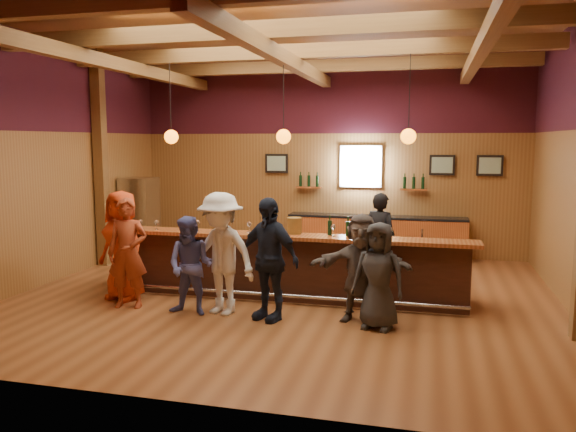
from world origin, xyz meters
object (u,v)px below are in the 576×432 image
Objects in this scene: stainless_fridge at (140,217)px; bottle_a at (330,227)px; customer_dark at (378,276)px; ice_bucket at (294,226)px; customer_redvest at (128,253)px; customer_navy at (268,259)px; bartender at (380,239)px; customer_orange at (122,245)px; customer_denim at (191,266)px; customer_brown at (361,268)px; customer_white at (221,254)px; bar_counter at (287,265)px; back_bar_cabinet at (376,236)px.

stainless_fridge is 5.58m from bottle_a.
customer_dark is 1.94m from ice_bucket.
customer_navy reaches higher than customer_redvest.
bartender reaches higher than ice_bucket.
customer_redvest is 2.33m from customer_navy.
ice_bucket is at bearing 32.55° from customer_orange.
customer_denim is 2.56m from customer_brown.
customer_denim is at bearing -153.22° from customer_navy.
customer_white is at bearing -177.23° from customer_brown.
customer_white is at bearing -47.50° from stainless_fridge.
customer_white is 2.39m from customer_dark.
customer_denim is 0.95× the size of customer_brown.
customer_denim is (-1.14, -1.41, 0.23)m from bar_counter.
bartender is at bearing 107.02° from customer_dark.
customer_navy is 1.62m from customer_dark.
customer_dark is (1.61, -0.02, -0.15)m from customer_navy.
customer_denim is 0.89× the size of bartender.
back_bar_cabinet is 2.65× the size of customer_denim.
customer_redvest is 1.13m from customer_denim.
stainless_fridge reaches higher than bartender.
ice_bucket is (0.19, -0.21, 0.72)m from bar_counter.
ice_bucket is (-1.29, -1.35, 0.39)m from bartender.
bottle_a is at bearing 34.06° from customer_denim.
customer_redvest is (0.33, -0.40, -0.04)m from customer_orange.
customer_brown is (2.11, 0.17, -0.14)m from customer_white.
stainless_fridge is 5.58× the size of bottle_a.
stainless_fridge is at bearing -168.07° from back_bar_cabinet.
back_bar_cabinet is (1.18, 3.57, -0.05)m from bar_counter.
customer_redvest is at bearing -150.12° from bar_counter.
customer_white is at bearing 20.34° from customer_denim.
back_bar_cabinet is 2.22× the size of stainless_fridge.
customer_redvest is (-3.45, -4.87, 0.40)m from back_bar_cabinet.
customer_navy is at bearing -168.14° from customer_dark.
customer_white reaches higher than stainless_fridge.
bottle_a is at bearing 9.87° from customer_redvest.
stainless_fridge reaches higher than customer_denim.
customer_dark is 1.54m from bottle_a.
customer_brown is (3.99, -0.20, -0.11)m from customer_orange.
bottle_a reaches higher than bar_counter.
back_bar_cabinet is 5.06m from customer_navy.
customer_brown is (1.34, 0.25, -0.12)m from customer_navy.
bartender is at bearing -83.21° from back_bar_cabinet.
back_bar_cabinet is at bearing 75.23° from ice_bucket.
back_bar_cabinet is at bearing 11.93° from stainless_fridge.
stainless_fridge is at bearing 149.24° from bar_counter.
customer_white is 1.02× the size of customer_navy.
bottle_a is (0.71, 1.14, 0.32)m from customer_navy.
customer_white is 1.42m from ice_bucket.
bartender is at bearing 45.25° from customer_orange.
back_bar_cabinet is 2.20× the size of customer_orange.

